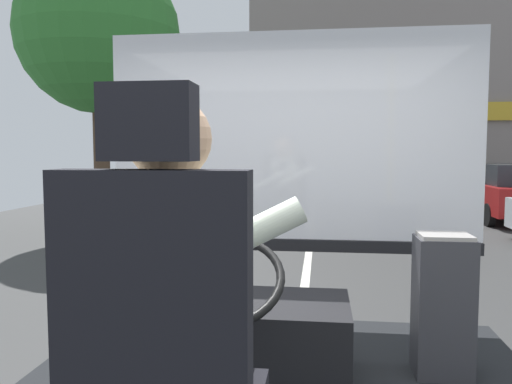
{
  "coord_description": "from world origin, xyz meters",
  "views": [
    {
      "loc": [
        0.19,
        -1.83,
        1.76
      ],
      "look_at": [
        -0.15,
        0.87,
        1.54
      ],
      "focal_mm": 35.72,
      "sensor_mm": 36.0,
      "label": 1
    }
  ],
  "objects_px": {
    "bus_driver": "(177,287)",
    "parked_car_red": "(510,191)",
    "driver_seat": "(166,378)",
    "fare_box": "(443,305)",
    "steering_console": "(239,336)"
  },
  "relations": [
    {
      "from": "bus_driver",
      "to": "parked_car_red",
      "type": "distance_m",
      "value": 13.24
    },
    {
      "from": "driver_seat",
      "to": "fare_box",
      "type": "distance_m",
      "value": 1.74
    },
    {
      "from": "steering_console",
      "to": "bus_driver",
      "type": "bearing_deg",
      "value": -90.0
    },
    {
      "from": "driver_seat",
      "to": "steering_console",
      "type": "relative_size",
      "value": 1.19
    },
    {
      "from": "steering_console",
      "to": "fare_box",
      "type": "bearing_deg",
      "value": 10.36
    },
    {
      "from": "steering_console",
      "to": "fare_box",
      "type": "distance_m",
      "value": 1.05
    },
    {
      "from": "bus_driver",
      "to": "steering_console",
      "type": "relative_size",
      "value": 0.77
    },
    {
      "from": "parked_car_red",
      "to": "bus_driver",
      "type": "bearing_deg",
      "value": -113.01
    },
    {
      "from": "driver_seat",
      "to": "fare_box",
      "type": "xyz_separation_m",
      "value": [
        1.03,
        1.39,
        -0.19
      ]
    },
    {
      "from": "fare_box",
      "to": "parked_car_red",
      "type": "xyz_separation_m",
      "value": [
        4.14,
        10.9,
        -0.24
      ]
    },
    {
      "from": "bus_driver",
      "to": "fare_box",
      "type": "xyz_separation_m",
      "value": [
        1.03,
        1.28,
        -0.4
      ]
    },
    {
      "from": "steering_console",
      "to": "fare_box",
      "type": "relative_size",
      "value": 1.5
    },
    {
      "from": "bus_driver",
      "to": "parked_car_red",
      "type": "xyz_separation_m",
      "value": [
        5.17,
        12.18,
        -0.64
      ]
    },
    {
      "from": "fare_box",
      "to": "bus_driver",
      "type": "bearing_deg",
      "value": -128.82
    },
    {
      "from": "driver_seat",
      "to": "steering_console",
      "type": "height_order",
      "value": "driver_seat"
    }
  ]
}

